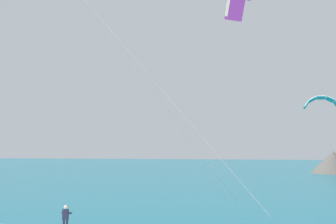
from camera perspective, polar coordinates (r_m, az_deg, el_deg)
name	(u,v)px	position (r m, az deg, el deg)	size (l,w,h in m)	color
sea	(209,170)	(81.33, 5.96, -8.43)	(200.00, 120.00, 0.20)	#146075
kitesurfer	(66,218)	(24.89, -14.66, -14.66)	(0.55, 0.53, 1.69)	#191E38
kite_distant	(321,101)	(64.80, 21.39, 1.49)	(5.72, 1.47, 2.06)	teal
headland_right	(334,163)	(77.01, 22.94, -6.88)	(8.32, 8.32, 4.21)	#56514C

